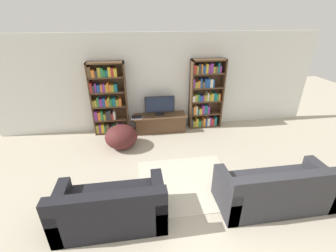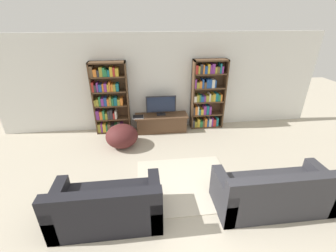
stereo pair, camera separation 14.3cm
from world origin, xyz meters
TOP-DOWN VIEW (x-y plane):
  - wall_back at (0.00, 4.23)m, footprint 8.80×0.06m
  - bookshelf_left at (-1.45, 4.05)m, footprint 0.93×0.30m
  - bookshelf_right at (1.22, 4.05)m, footprint 0.93×0.30m
  - tv_stand at (-0.07, 3.92)m, footprint 1.46×0.50m
  - television at (-0.07, 3.96)m, footprint 0.82×0.16m
  - laptop at (-0.71, 3.84)m, footprint 0.29×0.25m
  - area_rug at (0.16, 1.61)m, footprint 1.82×1.64m
  - couch_left_sectional at (-1.19, 0.88)m, footprint 1.66×0.84m
  - couch_right_sofa at (1.53, 0.85)m, footprint 1.92×0.81m
  - beanbag_ottoman at (-1.12, 3.19)m, footprint 0.79×0.79m

SIDE VIEW (x-z plane):
  - area_rug at x=0.16m, z-range 0.00..0.02m
  - tv_stand at x=-0.07m, z-range 0.00..0.47m
  - beanbag_ottoman at x=-1.12m, z-range 0.00..0.56m
  - couch_left_sectional at x=-1.19m, z-range -0.12..0.70m
  - couch_right_sofa at x=1.53m, z-range -0.13..0.73m
  - laptop at x=-0.71m, z-range 0.47..0.50m
  - television at x=-0.07m, z-range 0.49..1.03m
  - bookshelf_right at x=1.22m, z-range -0.02..1.92m
  - bookshelf_left at x=-1.45m, z-range -0.02..1.92m
  - wall_back at x=0.00m, z-range 0.00..2.60m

